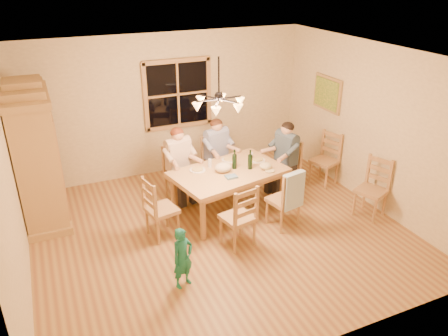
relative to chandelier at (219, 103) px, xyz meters
name	(u,v)px	position (x,y,z in m)	size (l,w,h in m)	color
floor	(220,231)	(0.00, 0.00, -2.08)	(5.50, 5.50, 0.00)	brown
ceiling	(219,56)	(0.00, 0.00, 0.62)	(5.50, 5.00, 0.02)	white
wall_back	(168,105)	(0.00, 2.50, -0.73)	(5.50, 0.02, 2.70)	#C2B389
wall_left	(10,187)	(-2.75, 0.00, -0.73)	(0.02, 5.00, 2.70)	#C2B389
wall_right	(371,126)	(2.75, 0.00, -0.73)	(0.02, 5.00, 2.70)	#C2B389
window	(178,94)	(0.20, 2.47, -0.53)	(1.30, 0.06, 1.30)	black
painting	(327,94)	(2.71, 1.20, -0.48)	(0.06, 0.78, 0.64)	#9E7A44
chandelier	(219,103)	(0.00, 0.00, 0.00)	(0.77, 0.68, 0.71)	black
armoire	(37,159)	(-2.42, 1.52, -1.02)	(0.66, 1.40, 2.30)	#9E7A44
dining_table	(229,176)	(0.38, 0.50, -1.42)	(1.97, 1.43, 0.76)	#AF794E
chair_far_left	(180,184)	(-0.23, 1.23, -1.77)	(0.52, 0.50, 0.99)	#A17F47
chair_far_right	(217,172)	(0.55, 1.39, -1.77)	(0.52, 0.50, 0.99)	#A17F47
chair_near_left	(238,226)	(0.11, -0.42, -1.77)	(0.52, 0.50, 0.99)	#A17F47
chair_near_right	(283,208)	(0.99, -0.24, -1.77)	(0.52, 0.50, 0.99)	#A17F47
chair_end_left	(162,218)	(-0.84, 0.25, -1.77)	(0.50, 0.52, 0.99)	#A17F47
chair_end_right	(284,176)	(1.59, 0.75, -1.77)	(0.50, 0.52, 0.99)	#A17F47
adult_woman	(178,155)	(-0.23, 1.23, -1.24)	(0.46, 0.49, 0.87)	beige
adult_plaid_man	(217,145)	(0.55, 1.39, -1.24)	(0.46, 0.49, 0.87)	#344990
adult_slate_man	(286,149)	(1.59, 0.75, -1.24)	(0.49, 0.46, 0.87)	#3D4F61
towel	(293,191)	(1.02, -0.42, -1.38)	(0.38, 0.10, 0.58)	#A0C2D9
wine_bottle_a	(234,159)	(0.50, 0.54, -1.15)	(0.08, 0.08, 0.33)	black
wine_bottle_b	(250,159)	(0.73, 0.42, -1.15)	(0.08, 0.08, 0.33)	black
plate_woman	(197,170)	(-0.08, 0.70, -1.31)	(0.26, 0.26, 0.02)	white
plate_plaid	(229,160)	(0.55, 0.87, -1.31)	(0.26, 0.26, 0.02)	white
plate_slate	(258,160)	(0.99, 0.66, -1.31)	(0.26, 0.26, 0.02)	white
wine_glass_a	(210,163)	(0.15, 0.75, -1.25)	(0.06, 0.06, 0.14)	silver
wine_glass_b	(251,156)	(0.90, 0.72, -1.25)	(0.06, 0.06, 0.14)	silver
cap	(266,166)	(0.95, 0.31, -1.26)	(0.20, 0.20, 0.11)	#C3B782
napkin	(231,177)	(0.31, 0.25, -1.30)	(0.18, 0.14, 0.03)	slate
cloth_bundle	(223,167)	(0.28, 0.49, -1.24)	(0.28, 0.22, 0.15)	#C6B68F
child	(183,258)	(-0.92, -0.97, -1.66)	(0.31, 0.20, 0.84)	#197462
chair_spare_front	(370,199)	(2.45, -0.55, -1.77)	(0.56, 0.57, 0.99)	#A17F47
chair_spare_back	(324,169)	(2.45, 0.73, -1.77)	(0.55, 0.56, 0.99)	#A17F47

